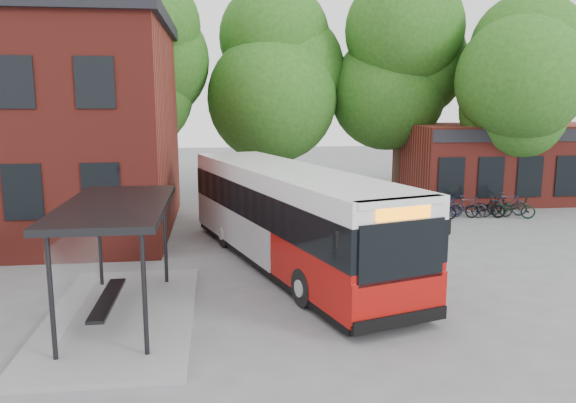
{
  "coord_description": "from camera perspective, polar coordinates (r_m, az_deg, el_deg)",
  "views": [
    {
      "loc": [
        -2.09,
        -14.4,
        5.24
      ],
      "look_at": [
        0.18,
        3.46,
        2.0
      ],
      "focal_mm": 35.0,
      "sensor_mm": 36.0,
      "label": 1
    }
  ],
  "objects": [
    {
      "name": "bicycle_1",
      "position": [
        26.83,
        15.84,
        -0.48
      ],
      "size": [
        1.53,
        0.62,
        0.9
      ],
      "primitive_type": "imported",
      "rotation": [
        0.0,
        0.0,
        1.71
      ],
      "color": "#0A2045",
      "rests_on": "ground"
    },
    {
      "name": "city_bus",
      "position": [
        17.87,
        0.02,
        -1.65
      ],
      "size": [
        6.13,
        12.61,
        3.14
      ],
      "primitive_type": null,
      "rotation": [
        0.0,
        0.0,
        0.3
      ],
      "color": "#9E0E0A",
      "rests_on": "ground"
    },
    {
      "name": "bicycle_7",
      "position": [
        27.82,
        21.37,
        -0.23
      ],
      "size": [
        1.88,
        1.02,
        1.09
      ],
      "primitive_type": "imported",
      "rotation": [
        0.0,
        0.0,
        1.28
      ],
      "color": "black",
      "rests_on": "ground"
    },
    {
      "name": "tree_2",
      "position": [
        32.03,
        11.32,
        10.47
      ],
      "size": [
        7.92,
        7.92,
        11.0
      ],
      "primitive_type": null,
      "color": "#215115",
      "rests_on": "ground"
    },
    {
      "name": "bike_rail",
      "position": [
        27.39,
        17.43,
        -0.9
      ],
      "size": [
        5.2,
        0.1,
        0.38
      ],
      "primitive_type": null,
      "color": "black",
      "rests_on": "ground"
    },
    {
      "name": "bicycle_5",
      "position": [
        27.19,
        20.36,
        -0.5
      ],
      "size": [
        1.65,
        0.51,
        0.98
      ],
      "primitive_type": "imported",
      "rotation": [
        0.0,
        0.0,
        1.54
      ],
      "color": "black",
      "rests_on": "ground"
    },
    {
      "name": "ground",
      "position": [
        15.46,
        0.97,
        -9.61
      ],
      "size": [
        100.0,
        100.0,
        0.0
      ],
      "primitive_type": "plane",
      "color": "slate"
    },
    {
      "name": "shop_row",
      "position": [
        33.3,
        23.74,
        3.76
      ],
      "size": [
        14.0,
        6.2,
        4.0
      ],
      "primitive_type": null,
      "color": "maroon",
      "rests_on": "ground"
    },
    {
      "name": "bus_shelter",
      "position": [
        14.13,
        -16.86,
        -5.81
      ],
      "size": [
        3.6,
        7.0,
        2.9
      ],
      "primitive_type": null,
      "color": "black",
      "rests_on": "ground"
    },
    {
      "name": "tree_1",
      "position": [
        31.55,
        -1.64,
        10.12
      ],
      "size": [
        7.92,
        7.92,
        10.4
      ],
      "primitive_type": null,
      "color": "#215115",
      "rests_on": "ground"
    },
    {
      "name": "bicycle_2",
      "position": [
        27.28,
        13.62,
        -0.09
      ],
      "size": [
        1.98,
        0.85,
        1.01
      ],
      "primitive_type": "imported",
      "rotation": [
        0.0,
        0.0,
        1.47
      ],
      "color": "black",
      "rests_on": "ground"
    },
    {
      "name": "bicycle_6",
      "position": [
        27.31,
        21.94,
        -0.57
      ],
      "size": [
        1.97,
        1.26,
        0.98
      ],
      "primitive_type": "imported",
      "rotation": [
        0.0,
        0.0,
        1.21
      ],
      "color": "black",
      "rests_on": "ground"
    },
    {
      "name": "tree_0",
      "position": [
        30.65,
        -14.81,
        10.35
      ],
      "size": [
        7.92,
        7.92,
        11.0
      ],
      "primitive_type": null,
      "color": "#215115",
      "rests_on": "ground"
    },
    {
      "name": "tree_3",
      "position": [
        30.41,
        22.77,
        8.29
      ],
      "size": [
        7.04,
        7.04,
        9.28
      ],
      "primitive_type": null,
      "color": "#215115",
      "rests_on": "ground"
    },
    {
      "name": "bicycle_3",
      "position": [
        26.66,
        17.76,
        -0.5
      ],
      "size": [
        1.78,
        0.94,
        1.03
      ],
      "primitive_type": "imported",
      "rotation": [
        0.0,
        0.0,
        1.29
      ],
      "color": "#22212B",
      "rests_on": "ground"
    },
    {
      "name": "bicycle_4",
      "position": [
        26.88,
        19.4,
        -0.61
      ],
      "size": [
        1.87,
        0.9,
        0.94
      ],
      "primitive_type": "imported",
      "rotation": [
        0.0,
        0.0,
        1.41
      ],
      "color": "black",
      "rests_on": "ground"
    },
    {
      "name": "bicycle_0",
      "position": [
        26.05,
        14.8,
        -0.69
      ],
      "size": [
        1.9,
        1.29,
        0.94
      ],
      "primitive_type": "imported",
      "rotation": [
        0.0,
        0.0,
        1.16
      ],
      "color": "black",
      "rests_on": "ground"
    }
  ]
}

